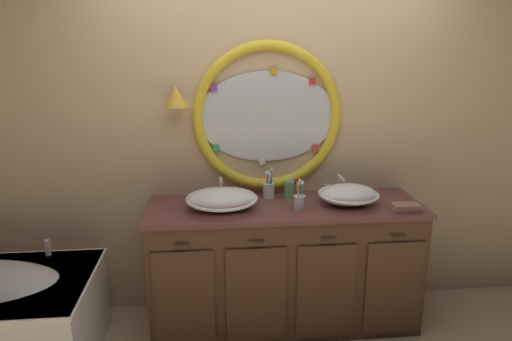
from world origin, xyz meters
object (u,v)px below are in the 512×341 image
at_px(sink_basin_left, 222,199).
at_px(folded_hand_towel, 405,208).
at_px(toothbrush_holder_left, 269,189).
at_px(soap_dispenser, 289,189).
at_px(sink_basin_right, 348,194).
at_px(toothbrush_holder_right, 299,201).

bearing_deg(sink_basin_left, folded_hand_towel, -7.87).
distance_m(toothbrush_holder_left, soap_dispenser, 0.15).
bearing_deg(sink_basin_left, sink_basin_right, -0.00).
bearing_deg(sink_basin_right, soap_dispenser, 157.89).
distance_m(toothbrush_holder_right, soap_dispenser, 0.23).
distance_m(toothbrush_holder_right, folded_hand_towel, 0.69).
bearing_deg(toothbrush_holder_right, sink_basin_left, 172.11).
bearing_deg(soap_dispenser, toothbrush_holder_right, -82.77).
distance_m(sink_basin_right, toothbrush_holder_right, 0.36).
bearing_deg(soap_dispenser, sink_basin_right, -22.11).
bearing_deg(soap_dispenser, folded_hand_towel, -24.06).
height_order(toothbrush_holder_right, folded_hand_towel, toothbrush_holder_right).
relative_size(sink_basin_right, toothbrush_holder_right, 1.93).
bearing_deg(sink_basin_right, toothbrush_holder_left, 159.94).
distance_m(sink_basin_left, sink_basin_right, 0.86).
relative_size(sink_basin_left, toothbrush_holder_right, 2.24).
height_order(sink_basin_right, folded_hand_towel, sink_basin_right).
relative_size(sink_basin_right, toothbrush_holder_left, 1.84).
distance_m(sink_basin_right, soap_dispenser, 0.41).
xyz_separation_m(toothbrush_holder_left, folded_hand_towel, (0.86, -0.36, -0.04)).
xyz_separation_m(sink_basin_right, soap_dispenser, (-0.38, 0.15, 0.00)).
bearing_deg(folded_hand_towel, soap_dispenser, 155.94).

